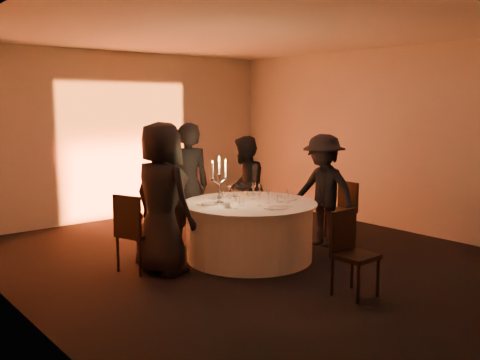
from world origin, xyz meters
TOP-DOWN VIEW (x-y plane):
  - floor at (0.00, 0.00)m, footprint 7.00×7.00m
  - ceiling at (0.00, 0.00)m, footprint 7.00×7.00m
  - wall_back at (0.00, 3.50)m, footprint 7.00×0.00m
  - wall_left at (-3.00, 0.00)m, footprint 0.00×7.00m
  - wall_right at (3.00, 0.00)m, footprint 0.00×7.00m
  - uplighter_fixture at (0.00, 3.20)m, footprint 0.25×0.12m
  - banquet_table at (0.00, 0.00)m, footprint 1.80×1.80m
  - chair_left at (-1.48, 0.46)m, footprint 0.54×0.54m
  - chair_back_left at (-0.47, 1.48)m, footprint 0.50×0.50m
  - chair_back_right at (1.03, 1.19)m, footprint 0.56×0.56m
  - chair_right at (1.91, -0.03)m, footprint 0.39×0.38m
  - chair_front at (-0.04, -1.74)m, footprint 0.41×0.41m
  - guest_left at (-1.21, 0.22)m, footprint 0.75×1.00m
  - guest_back_left at (-0.31, 1.01)m, footprint 0.76×0.61m
  - guest_back_right at (0.71, 0.96)m, footprint 0.98×0.94m
  - guest_right at (1.29, -0.16)m, footprint 0.73×1.12m
  - plate_left at (-0.47, 0.23)m, footprint 0.36×0.24m
  - plate_back_left at (-0.08, 0.52)m, footprint 0.36×0.25m
  - plate_back_right at (0.31, 0.45)m, footprint 0.36×0.27m
  - plate_right at (0.55, -0.16)m, footprint 0.36×0.25m
  - plate_front at (0.02, -0.54)m, footprint 0.36×0.26m
  - coffee_cup at (-0.46, -0.11)m, footprint 0.11×0.11m
  - candelabra at (-0.36, 0.18)m, footprint 0.27×0.13m
  - wine_glass_a at (0.39, -0.34)m, footprint 0.07×0.07m
  - wine_glass_b at (-0.38, 0.08)m, footprint 0.07×0.07m
  - wine_glass_c at (-0.04, 0.40)m, footprint 0.07×0.07m
  - wine_glass_d at (-0.41, -0.21)m, footprint 0.07×0.07m
  - wine_glass_e at (0.15, -0.21)m, footprint 0.07×0.07m
  - wine_glass_f at (-0.04, -0.25)m, footprint 0.07×0.07m
  - wine_glass_g at (0.36, 0.20)m, footprint 0.07×0.07m
  - wine_glass_h at (0.38, 0.35)m, footprint 0.07×0.07m
  - wine_glass_i at (0.18, 0.14)m, footprint 0.07×0.07m
  - tumbler_a at (-0.32, 0.23)m, footprint 0.07×0.07m
  - tumbler_b at (0.32, -0.24)m, footprint 0.07×0.07m
  - tumbler_c at (-0.21, -0.09)m, footprint 0.07×0.07m

SIDE VIEW (x-z plane):
  - floor at x=0.00m, z-range 0.00..0.00m
  - uplighter_fixture at x=0.00m, z-range 0.00..0.10m
  - banquet_table at x=0.00m, z-range 0.00..0.77m
  - chair_right at x=1.91m, z-range 0.05..0.92m
  - chair_back_right at x=1.03m, z-range 0.05..0.96m
  - chair_back_left at x=-0.47m, z-range 0.06..0.98m
  - chair_front at x=-0.04m, z-range 0.06..0.98m
  - chair_left at x=-1.48m, z-range 0.06..1.04m
  - plate_left at x=-0.47m, z-range 0.77..0.78m
  - plate_right at x=0.55m, z-range 0.77..0.78m
  - plate_back_left at x=-0.08m, z-range 0.77..0.78m
  - plate_front at x=0.02m, z-range 0.77..0.78m
  - plate_back_right at x=0.31m, z-range 0.75..0.83m
  - guest_back_right at x=0.71m, z-range 0.00..1.58m
  - coffee_cup at x=-0.46m, z-range 0.77..0.83m
  - tumbler_a at x=-0.32m, z-range 0.77..0.86m
  - tumbler_b at x=0.32m, z-range 0.77..0.86m
  - tumbler_c at x=-0.21m, z-range 0.77..0.86m
  - guest_right at x=1.29m, z-range 0.00..1.64m
  - guest_back_left at x=-0.31m, z-range 0.00..1.81m
  - wine_glass_a at x=0.39m, z-range 0.81..1.00m
  - wine_glass_b at x=-0.38m, z-range 0.81..1.00m
  - wine_glass_c at x=-0.04m, z-range 0.81..1.00m
  - wine_glass_d at x=-0.41m, z-range 0.81..1.00m
  - wine_glass_e at x=0.15m, z-range 0.81..1.00m
  - wine_glass_f at x=-0.04m, z-range 0.81..1.00m
  - wine_glass_g at x=0.36m, z-range 0.81..1.00m
  - wine_glass_h at x=0.38m, z-range 0.81..1.00m
  - wine_glass_i at x=0.18m, z-range 0.81..1.00m
  - guest_left at x=-1.21m, z-range 0.00..1.86m
  - candelabra at x=-0.36m, z-range 0.67..1.31m
  - wall_back at x=0.00m, z-range -2.00..5.00m
  - wall_left at x=-3.00m, z-range -2.00..5.00m
  - wall_right at x=3.00m, z-range -2.00..5.00m
  - ceiling at x=0.00m, z-range 3.00..3.00m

